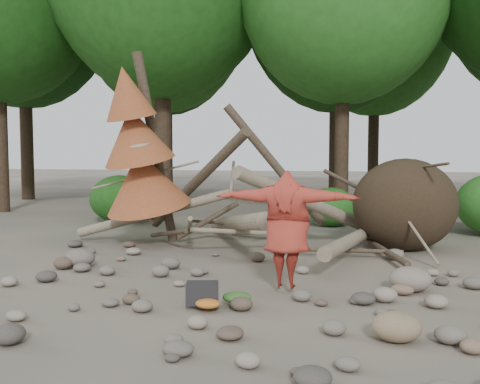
# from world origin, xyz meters

# --- Properties ---
(ground) EXTENTS (120.00, 120.00, 0.00)m
(ground) POSITION_xyz_m (0.00, 0.00, 0.00)
(ground) COLOR #514C44
(ground) RESTS_ON ground
(deadfall_pile) EXTENTS (8.55, 5.24, 3.30)m
(deadfall_pile) POSITION_xyz_m (2.02, 4.24, 0.95)
(deadfall_pile) COLOR #332619
(deadfall_pile) RESTS_ON ground
(dead_conifer) EXTENTS (2.06, 2.16, 4.35)m
(dead_conifer) POSITION_xyz_m (-3.12, 3.37, 2.11)
(dead_conifer) COLOR #4C3F30
(dead_conifer) RESTS_ON ground
(bush_left) EXTENTS (1.80, 1.80, 1.44)m
(bush_left) POSITION_xyz_m (-5.50, 7.20, 0.72)
(bush_left) COLOR #1B4E15
(bush_left) RESTS_ON ground
(bush_mid) EXTENTS (1.40, 1.40, 1.12)m
(bush_mid) POSITION_xyz_m (0.80, 7.80, 0.56)
(bush_mid) COLOR #25641C
(bush_mid) RESTS_ON ground
(frisbee_thrower) EXTENTS (3.46, 0.76, 2.18)m
(frisbee_thrower) POSITION_xyz_m (0.68, 0.19, 0.96)
(frisbee_thrower) COLOR maroon
(frisbee_thrower) RESTS_ON ground
(backpack) EXTENTS (0.49, 0.38, 0.28)m
(backpack) POSITION_xyz_m (-0.30, -0.88, 0.14)
(backpack) COLOR black
(backpack) RESTS_ON ground
(cloth_green) EXTENTS (0.40, 0.34, 0.15)m
(cloth_green) POSITION_xyz_m (0.14, -0.71, 0.08)
(cloth_green) COLOR #345E25
(cloth_green) RESTS_ON ground
(cloth_orange) EXTENTS (0.33, 0.27, 0.12)m
(cloth_orange) POSITION_xyz_m (-0.17, -1.04, 0.06)
(cloth_orange) COLOR #B8671F
(cloth_orange) RESTS_ON ground
(boulder_front_right) EXTENTS (0.55, 0.49, 0.33)m
(boulder_front_right) POSITION_xyz_m (2.18, -1.61, 0.16)
(boulder_front_right) COLOR #846E53
(boulder_front_right) RESTS_ON ground
(boulder_mid_right) EXTENTS (0.62, 0.56, 0.37)m
(boulder_mid_right) POSITION_xyz_m (2.48, 0.68, 0.19)
(boulder_mid_right) COLOR gray
(boulder_mid_right) RESTS_ON ground
(boulder_mid_left) EXTENTS (0.56, 0.51, 0.34)m
(boulder_mid_left) POSITION_xyz_m (-3.28, 1.09, 0.17)
(boulder_mid_left) COLOR #695F58
(boulder_mid_left) RESTS_ON ground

